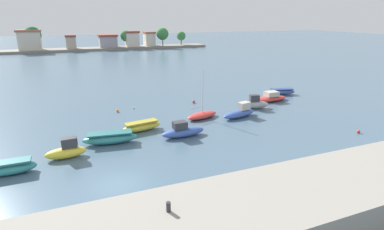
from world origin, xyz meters
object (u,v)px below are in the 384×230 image
at_px(moored_boat_9, 282,92).
at_px(moored_boat_8, 270,98).
at_px(moored_boat_2, 110,138).
at_px(moored_boat_4, 183,131).
at_px(moored_boat_1, 66,151).
at_px(mooring_bollard, 168,207).
at_px(moored_boat_5, 202,115).
at_px(moored_boat_6, 240,112).
at_px(moored_boat_7, 255,104).
at_px(mooring_buoy_1, 117,110).
at_px(mooring_buoy_3, 134,108).
at_px(moored_boat_3, 141,126).
at_px(mooring_buoy_4, 194,102).
at_px(mooring_buoy_2, 359,132).
at_px(moored_boat_0, 11,168).

bearing_deg(moored_boat_9, moored_boat_8, -132.57).
height_order(moored_boat_2, moored_boat_4, moored_boat_4).
bearing_deg(moored_boat_1, mooring_bollard, -72.26).
distance_m(moored_boat_1, moored_boat_9, 33.35).
bearing_deg(moored_boat_1, moored_boat_5, 16.88).
bearing_deg(moored_boat_5, mooring_bollard, -134.83).
bearing_deg(moored_boat_2, moored_boat_6, 16.02).
relative_size(moored_boat_7, moored_boat_9, 0.90).
bearing_deg(mooring_buoy_1, moored_boat_6, -30.18).
distance_m(moored_boat_6, mooring_buoy_3, 13.92).
distance_m(moored_boat_3, moored_boat_8, 20.35).
bearing_deg(mooring_bollard, moored_boat_7, 47.16).
height_order(moored_boat_4, mooring_buoy_4, moored_boat_4).
bearing_deg(moored_boat_8, mooring_bollard, -136.84).
height_order(mooring_buoy_2, mooring_buoy_3, mooring_buoy_2).
xyz_separation_m(mooring_bollard, mooring_buoy_4, (11.86, 25.19, -1.85)).
bearing_deg(moored_boat_3, mooring_bollard, -107.78).
bearing_deg(moored_boat_0, mooring_buoy_2, -6.95).
bearing_deg(mooring_buoy_3, mooring_buoy_2, -41.79).
xyz_separation_m(moored_boat_4, mooring_buoy_3, (-2.54, 11.67, -0.45)).
relative_size(moored_boat_2, mooring_buoy_4, 13.29).
height_order(mooring_bollard, moored_boat_5, moored_boat_5).
xyz_separation_m(moored_boat_2, moored_boat_6, (15.62, 2.39, 0.05)).
distance_m(moored_boat_5, mooring_buoy_1, 11.00).
height_order(moored_boat_4, moored_boat_9, moored_boat_4).
bearing_deg(mooring_buoy_4, mooring_buoy_1, -178.71).
height_order(moored_boat_3, moored_boat_6, moored_boat_6).
height_order(moored_boat_3, moored_boat_7, moored_boat_7).
distance_m(moored_boat_2, mooring_buoy_3, 11.65).
bearing_deg(moored_boat_1, moored_boat_6, 9.03).
distance_m(mooring_bollard, moored_boat_7, 26.83).
distance_m(moored_boat_3, moored_boat_7, 15.90).
height_order(moored_boat_0, mooring_buoy_4, moored_boat_0).
bearing_deg(moored_boat_8, mooring_buoy_3, 167.68).
height_order(moored_boat_4, moored_boat_6, moored_boat_6).
xyz_separation_m(moored_boat_3, moored_boat_9, (23.82, 7.47, -0.04)).
bearing_deg(mooring_buoy_2, mooring_buoy_1, 142.15).
distance_m(moored_boat_4, moored_boat_8, 18.16).
relative_size(moored_boat_5, moored_boat_7, 1.44).
bearing_deg(mooring_bollard, moored_boat_0, 127.73).
distance_m(moored_boat_7, mooring_buoy_3, 15.92).
bearing_deg(moored_boat_1, moored_boat_0, -163.45).
distance_m(moored_boat_1, moored_boat_4, 10.97).
relative_size(moored_boat_8, mooring_buoy_2, 16.45).
relative_size(moored_boat_4, moored_boat_6, 0.93).
relative_size(moored_boat_4, mooring_buoy_3, 18.80).
relative_size(moored_boat_9, mooring_buoy_2, 13.04).
bearing_deg(mooring_bollard, moored_boat_5, 61.18).
relative_size(moored_boat_1, moored_boat_3, 0.76).
bearing_deg(mooring_bollard, mooring_buoy_2, 18.69).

